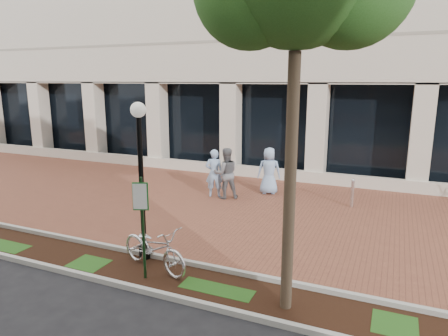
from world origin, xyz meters
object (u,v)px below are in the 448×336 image
at_px(pedestrian_left, 214,173).
at_px(bollard, 352,193).
at_px(parking_sign, 142,215).
at_px(pedestrian_mid, 226,173).
at_px(lamppost, 141,173).
at_px(locked_bicycle, 154,248).
at_px(pedestrian_right, 269,171).

bearing_deg(pedestrian_left, bollard, 168.12).
bearing_deg(pedestrian_left, parking_sign, 80.90).
xyz_separation_m(pedestrian_left, pedestrian_mid, (0.49, -0.02, 0.04)).
xyz_separation_m(parking_sign, bollard, (3.67, 7.17, -0.98)).
distance_m(parking_sign, lamppost, 1.26).
height_order(parking_sign, lamppost, lamppost).
xyz_separation_m(lamppost, bollard, (4.26, 6.30, -1.67)).
bearing_deg(pedestrian_mid, parking_sign, 63.53).
height_order(locked_bicycle, pedestrian_left, pedestrian_left).
height_order(locked_bicycle, pedestrian_mid, pedestrian_mid).
distance_m(lamppost, pedestrian_mid, 5.70).
distance_m(pedestrian_mid, bollard, 4.53).
xyz_separation_m(pedestrian_left, pedestrian_right, (1.78, 1.20, -0.00)).
relative_size(parking_sign, lamppost, 0.61).
bearing_deg(locked_bicycle, pedestrian_left, 27.73).
distance_m(pedestrian_right, bollard, 3.22).
distance_m(lamppost, pedestrian_right, 6.98).
xyz_separation_m(parking_sign, pedestrian_right, (0.51, 7.65, -0.58)).
bearing_deg(bollard, pedestrian_left, -171.67).
bearing_deg(parking_sign, pedestrian_right, 64.31).
distance_m(locked_bicycle, pedestrian_mid, 6.02).
distance_m(parking_sign, pedestrian_mid, 6.50).
bearing_deg(pedestrian_right, locked_bicycle, 66.29).
bearing_deg(bollard, pedestrian_mid, -170.48).
height_order(pedestrian_mid, pedestrian_right, pedestrian_mid).
bearing_deg(pedestrian_right, lamppost, 61.43).
bearing_deg(lamppost, parking_sign, -55.52).
bearing_deg(pedestrian_mid, lamppost, 58.51).
bearing_deg(pedestrian_right, pedestrian_left, 14.64).
height_order(pedestrian_left, pedestrian_right, pedestrian_left).
bearing_deg(locked_bicycle, pedestrian_right, 11.76).
relative_size(locked_bicycle, bollard, 2.03).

